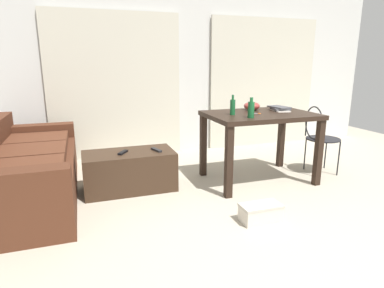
{
  "coord_description": "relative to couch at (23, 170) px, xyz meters",
  "views": [
    {
      "loc": [
        -1.68,
        -1.63,
        1.36
      ],
      "look_at": [
        -0.49,
        1.82,
        0.44
      ],
      "focal_mm": 30.6,
      "sensor_mm": 36.0,
      "label": 1
    }
  ],
  "objects": [
    {
      "name": "ground_plane",
      "position": [
        2.28,
        -0.66,
        -0.3
      ],
      "size": [
        7.68,
        7.68,
        0.0
      ],
      "primitive_type": "plane",
      "color": "#B2A893"
    },
    {
      "name": "wall_back",
      "position": [
        2.28,
        1.34,
        0.91
      ],
      "size": [
        6.17,
        0.1,
        2.42
      ],
      "primitive_type": "cube",
      "color": "silver",
      "rests_on": "ground"
    },
    {
      "name": "curtains",
      "position": [
        2.28,
        1.25,
        0.72
      ],
      "size": [
        4.22,
        0.03,
        2.03
      ],
      "color": "beige",
      "rests_on": "ground"
    },
    {
      "name": "couch",
      "position": [
        0.0,
        0.0,
        0.0
      ],
      "size": [
        0.91,
        2.09,
        0.76
      ],
      "color": "#4C2819",
      "rests_on": "ground"
    },
    {
      "name": "coffee_table",
      "position": [
        1.05,
        -0.08,
        -0.09
      ],
      "size": [
        0.96,
        0.5,
        0.42
      ],
      "color": "#382619",
      "rests_on": "ground"
    },
    {
      "name": "craft_table",
      "position": [
        2.52,
        -0.28,
        0.38
      ],
      "size": [
        1.2,
        0.82,
        0.8
      ],
      "color": "black",
      "rests_on": "ground"
    },
    {
      "name": "wire_chair",
      "position": [
        3.34,
        -0.29,
        0.21
      ],
      "size": [
        0.41,
        0.43,
        0.84
      ],
      "color": "black",
      "rests_on": "ground"
    },
    {
      "name": "bottle_near",
      "position": [
        2.25,
        -0.53,
        0.58
      ],
      "size": [
        0.07,
        0.07,
        0.21
      ],
      "color": "#195B2D",
      "rests_on": "craft_table"
    },
    {
      "name": "bottle_far",
      "position": [
        2.16,
        -0.29,
        0.58
      ],
      "size": [
        0.06,
        0.06,
        0.22
      ],
      "color": "#195B2D",
      "rests_on": "craft_table"
    },
    {
      "name": "bowl",
      "position": [
        2.54,
        -0.04,
        0.54
      ],
      "size": [
        0.19,
        0.19,
        0.1
      ],
      "primitive_type": "ellipsoid",
      "color": "#9E3833",
      "rests_on": "craft_table"
    },
    {
      "name": "book_stack",
      "position": [
        2.82,
        -0.2,
        0.52
      ],
      "size": [
        0.21,
        0.3,
        0.05
      ],
      "color": "silver",
      "rests_on": "craft_table"
    },
    {
      "name": "scissors",
      "position": [
        2.46,
        -0.31,
        0.5
      ],
      "size": [
        0.1,
        0.08,
        0.0
      ],
      "color": "#9EA0A5",
      "rests_on": "craft_table"
    },
    {
      "name": "tv_remote_primary",
      "position": [
        0.98,
        -0.11,
        0.13
      ],
      "size": [
        0.12,
        0.16,
        0.02
      ],
      "primitive_type": "cube",
      "rotation": [
        0.0,
        0.0,
        -0.58
      ],
      "color": "black",
      "rests_on": "coffee_table"
    },
    {
      "name": "tv_remote_secondary",
      "position": [
        1.34,
        -0.13,
        0.13
      ],
      "size": [
        0.09,
        0.18,
        0.02
      ],
      "primitive_type": "cube",
      "rotation": [
        0.0,
        0.0,
        0.32
      ],
      "color": "#232326",
      "rests_on": "coffee_table"
    },
    {
      "name": "shoebox",
      "position": [
        2.01,
        -1.21,
        -0.22
      ],
      "size": [
        0.36,
        0.19,
        0.16
      ],
      "color": "beige",
      "rests_on": "ground"
    }
  ]
}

